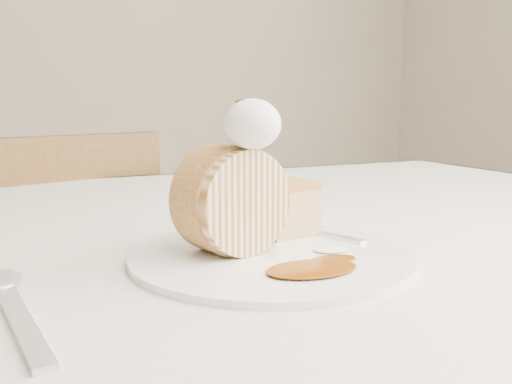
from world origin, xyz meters
name	(u,v)px	position (x,y,z in m)	size (l,w,h in m)	color
table	(204,299)	(0.00, 0.20, 0.66)	(1.40, 0.90, 0.75)	silver
chair_far	(47,315)	(-0.14, 0.74, 0.47)	(0.49, 0.49, 0.83)	brown
plate	(271,256)	(0.01, 0.04, 0.75)	(0.25, 0.25, 0.01)	white
roulade_slice	(232,200)	(-0.02, 0.05, 0.80)	(0.09, 0.09, 0.05)	beige
cake_chunk	(284,211)	(0.05, 0.09, 0.78)	(0.06, 0.05, 0.05)	tan
whipped_cream	(252,124)	(-0.01, 0.03, 0.87)	(0.05, 0.05, 0.04)	white
caramel_drizzle	(249,95)	(-0.01, 0.04, 0.89)	(0.02, 0.02, 0.01)	#713404
caramel_pool	(312,268)	(0.01, -0.03, 0.76)	(0.08, 0.05, 0.00)	#713404
fork	(319,233)	(0.08, 0.08, 0.76)	(0.02, 0.15, 0.00)	silver
spoon	(22,324)	(-0.20, -0.04, 0.75)	(0.03, 0.18, 0.00)	silver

